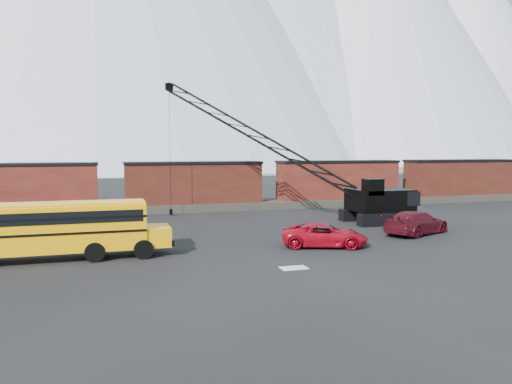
% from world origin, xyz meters
% --- Properties ---
extents(ground, '(160.00, 160.00, 0.00)m').
position_xyz_m(ground, '(0.00, 0.00, 0.00)').
color(ground, black).
rests_on(ground, ground).
extents(mountain_ridge, '(800.00, 340.00, 240.00)m').
position_xyz_m(mountain_ridge, '(6.20, 282.78, 92.57)').
color(mountain_ridge, silver).
rests_on(mountain_ridge, ground).
extents(gravel_berm, '(120.00, 5.00, 0.70)m').
position_xyz_m(gravel_berm, '(0.00, 22.00, 0.35)').
color(gravel_berm, '#403B34').
rests_on(gravel_berm, ground).
extents(boxcar_west_near, '(13.70, 3.10, 4.17)m').
position_xyz_m(boxcar_west_near, '(-16.00, 22.00, 2.76)').
color(boxcar_west_near, '#411312').
rests_on(boxcar_west_near, gravel_berm).
extents(boxcar_mid, '(13.70, 3.10, 4.17)m').
position_xyz_m(boxcar_mid, '(0.00, 22.00, 2.76)').
color(boxcar_mid, '#501F16').
rests_on(boxcar_mid, gravel_berm).
extents(boxcar_east_near, '(13.70, 3.10, 4.17)m').
position_xyz_m(boxcar_east_near, '(16.00, 22.00, 2.76)').
color(boxcar_east_near, '#411312').
rests_on(boxcar_east_near, gravel_berm).
extents(boxcar_east_far, '(13.70, 3.10, 4.17)m').
position_xyz_m(boxcar_east_far, '(32.00, 22.00, 2.76)').
color(boxcar_east_far, '#501F16').
rests_on(boxcar_east_far, gravel_berm).
extents(snow_patch, '(1.40, 0.90, 0.02)m').
position_xyz_m(snow_patch, '(0.50, -4.00, 0.01)').
color(snow_patch, silver).
rests_on(snow_patch, ground).
extents(school_bus, '(11.65, 2.65, 3.19)m').
position_xyz_m(school_bus, '(-11.20, 1.66, 1.79)').
color(school_bus, '#F3A305').
rests_on(school_bus, ground).
extents(red_pickup, '(5.87, 4.13, 1.49)m').
position_xyz_m(red_pickup, '(4.44, 0.72, 0.74)').
color(red_pickup, '#AC081A').
rests_on(red_pickup, ground).
extents(maroon_suv, '(6.29, 4.52, 1.69)m').
position_xyz_m(maroon_suv, '(12.73, 2.93, 0.85)').
color(maroon_suv, '#470C15').
rests_on(maroon_suv, ground).
extents(crawler_crane, '(19.40, 11.97, 12.24)m').
position_xyz_m(crawler_crane, '(4.42, 13.53, 7.00)').
color(crawler_crane, black).
rests_on(crawler_crane, ground).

